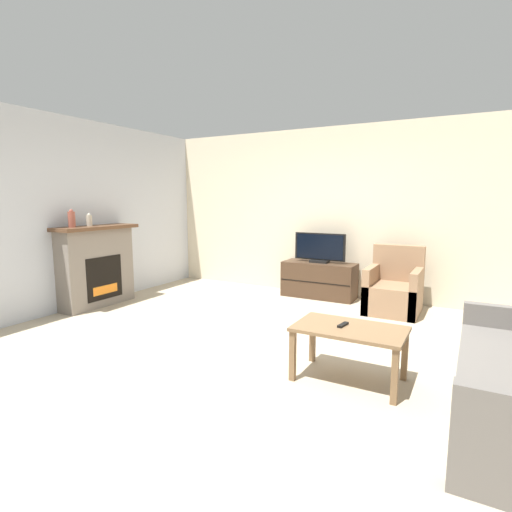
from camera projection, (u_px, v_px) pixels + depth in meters
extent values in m
plane|color=tan|center=(263.00, 341.00, 4.43)|extent=(24.00, 24.00, 0.00)
cube|color=beige|center=(336.00, 213.00, 6.42)|extent=(12.00, 0.06, 2.70)
cube|color=silver|center=(75.00, 214.00, 5.70)|extent=(0.06, 12.00, 2.70)
cube|color=slate|center=(96.00, 268.00, 5.85)|extent=(0.32, 1.12, 1.13)
cube|color=black|center=(105.00, 278.00, 5.79)|extent=(0.01, 0.62, 0.62)
cube|color=orange|center=(106.00, 289.00, 5.82)|extent=(0.01, 0.43, 0.12)
cube|color=brown|center=(96.00, 227.00, 5.75)|extent=(0.44, 1.24, 0.05)
cylinder|color=#994C3D|center=(72.00, 220.00, 5.42)|extent=(0.10, 0.10, 0.21)
sphere|color=#994C3D|center=(71.00, 211.00, 5.40)|extent=(0.05, 0.05, 0.05)
cylinder|color=beige|center=(89.00, 221.00, 5.66)|extent=(0.08, 0.08, 0.15)
sphere|color=beige|center=(89.00, 215.00, 5.65)|extent=(0.05, 0.05, 0.05)
cube|color=#422D1E|center=(319.00, 280.00, 6.40)|extent=(1.16, 0.45, 0.56)
cube|color=black|center=(314.00, 282.00, 6.20)|extent=(1.13, 0.01, 0.01)
cube|color=black|center=(319.00, 261.00, 6.35)|extent=(0.29, 0.18, 0.04)
cube|color=black|center=(320.00, 247.00, 6.32)|extent=(0.83, 0.03, 0.43)
cube|color=black|center=(319.00, 247.00, 6.31)|extent=(0.76, 0.01, 0.39)
cube|color=#937051|center=(393.00, 298.00, 5.53)|extent=(0.70, 0.76, 0.40)
cube|color=#937051|center=(398.00, 263.00, 5.74)|extent=(0.70, 0.14, 0.52)
cube|color=#937051|center=(371.00, 288.00, 5.66)|extent=(0.10, 0.76, 0.63)
cube|color=#937051|center=(416.00, 293.00, 5.37)|extent=(0.10, 0.76, 0.63)
cube|color=brown|center=(350.00, 329.00, 3.43)|extent=(0.93, 0.56, 0.03)
cube|color=brown|center=(293.00, 356.00, 3.46)|extent=(0.05, 0.05, 0.45)
cube|color=brown|center=(395.00, 377.00, 3.05)|extent=(0.05, 0.05, 0.45)
cube|color=brown|center=(313.00, 339.00, 3.88)|extent=(0.05, 0.05, 0.45)
cube|color=brown|center=(405.00, 355.00, 3.47)|extent=(0.05, 0.05, 0.45)
cube|color=black|center=(343.00, 325.00, 3.46)|extent=(0.06, 0.15, 0.02)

